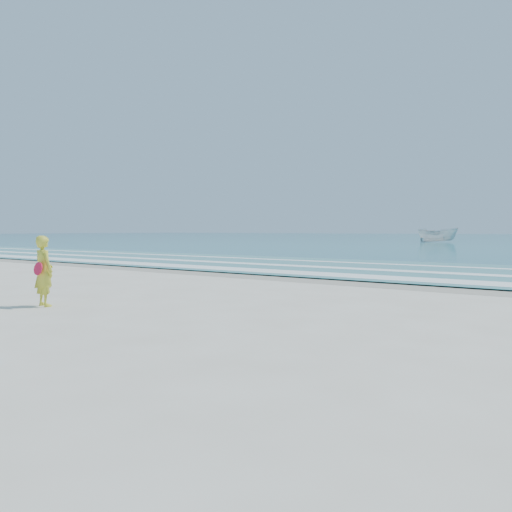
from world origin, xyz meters
The scene contains 8 objects.
ground centered at (0.00, 0.00, 0.00)m, with size 400.00×400.00×0.00m, color silver.
wet_sand centered at (0.00, 9.00, 0.00)m, with size 400.00×2.40×0.00m, color #B2A893.
shallow centered at (0.00, 14.00, 0.04)m, with size 400.00×10.00×0.01m, color #59B7AD.
foam_near centered at (0.00, 10.30, 0.05)m, with size 400.00×1.40×0.01m, color white.
foam_mid centered at (0.00, 13.20, 0.05)m, with size 400.00×0.90×0.01m, color white.
foam_far centered at (0.00, 16.50, 0.05)m, with size 400.00×0.60×0.01m, color white.
boat centered at (-10.10, 58.62, 0.96)m, with size 1.79×4.77×1.84m, color silver.
woman centered at (-2.33, 0.72, 0.74)m, with size 0.58×0.43×1.47m.
Camera 1 is at (7.22, -5.17, 1.59)m, focal length 35.00 mm.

